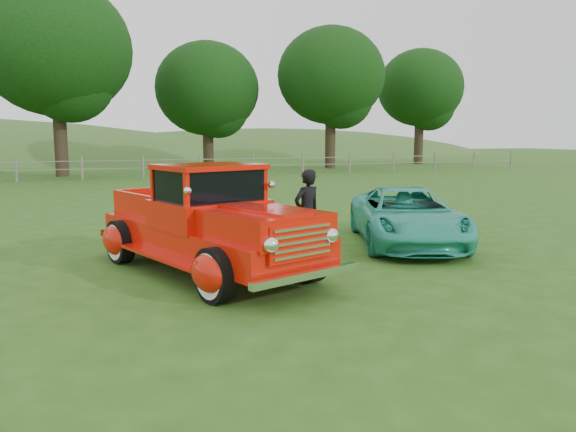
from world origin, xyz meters
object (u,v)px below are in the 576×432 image
object	(u,v)px
tree_mid_east	(331,76)
teal_sedan	(407,216)
tree_near_east	(207,89)
red_pickup	(208,225)
tree_far_east	(420,88)
man	(307,212)
tree_near_west	(55,49)

from	to	relation	value
tree_mid_east	teal_sedan	size ratio (longest dim) A/B	2.25
tree_near_east	red_pickup	bearing A→B (deg)	-102.33
tree_far_east	man	distance (m)	35.81
tree_far_east	man	world-z (taller)	tree_far_east
tree_mid_east	man	xyz separation A→B (m)	(-12.12, -25.47, -5.37)
red_pickup	man	bearing A→B (deg)	1.19
red_pickup	teal_sedan	size ratio (longest dim) A/B	1.26
red_pickup	teal_sedan	xyz separation A→B (m)	(4.35, 0.95, -0.21)
red_pickup	tree_far_east	bearing A→B (deg)	32.28
tree_near_east	teal_sedan	bearing A→B (deg)	-93.82
tree_far_east	man	bearing A→B (deg)	-126.57
tree_near_east	tree_far_east	size ratio (longest dim) A/B	0.94
tree_near_west	red_pickup	xyz separation A→B (m)	(2.83, -24.24, -6.00)
tree_mid_east	man	size ratio (longest dim) A/B	5.87
teal_sedan	tree_near_west	bearing A→B (deg)	127.37
tree_near_west	teal_sedan	size ratio (longest dim) A/B	2.48
tree_far_east	teal_sedan	bearing A→B (deg)	-123.64
tree_near_east	tree_mid_east	world-z (taller)	tree_mid_east
tree_near_west	red_pickup	size ratio (longest dim) A/B	1.97
tree_near_east	tree_far_east	world-z (taller)	tree_far_east
tree_far_east	tree_near_east	bearing A→B (deg)	-176.63
tree_near_west	tree_near_east	bearing A→B (deg)	23.96
teal_sedan	man	world-z (taller)	man
tree_near_west	tree_mid_east	bearing A→B (deg)	6.71
red_pickup	tree_near_east	bearing A→B (deg)	58.35
tree_near_east	tree_mid_east	distance (m)	8.30
tree_near_east	tree_near_west	bearing A→B (deg)	-156.04
tree_near_east	teal_sedan	xyz separation A→B (m)	(-1.82, -27.28, -4.66)
man	tree_mid_east	bearing A→B (deg)	-135.12
tree_near_east	man	size ratio (longest dim) A/B	5.18
tree_mid_east	teal_sedan	xyz separation A→B (m)	(-9.82, -25.28, -5.59)
tree_near_west	teal_sedan	world-z (taller)	tree_near_west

